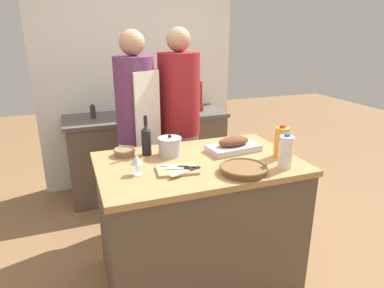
% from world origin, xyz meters
% --- Properties ---
extents(ground_plane, '(12.00, 12.00, 0.00)m').
position_xyz_m(ground_plane, '(0.00, 0.00, 0.00)').
color(ground_plane, '#8E6642').
extents(kitchen_island, '(1.35, 0.86, 0.92)m').
position_xyz_m(kitchen_island, '(0.00, 0.00, 0.46)').
color(kitchen_island, brown).
rests_on(kitchen_island, ground_plane).
extents(back_counter, '(1.73, 0.60, 0.89)m').
position_xyz_m(back_counter, '(0.00, 1.56, 0.45)').
color(back_counter, brown).
rests_on(back_counter, ground_plane).
extents(back_wall, '(2.23, 0.10, 2.55)m').
position_xyz_m(back_wall, '(0.00, 1.91, 1.27)').
color(back_wall, silver).
rests_on(back_wall, ground_plane).
extents(roasting_pan, '(0.40, 0.24, 0.11)m').
position_xyz_m(roasting_pan, '(0.31, 0.10, 0.96)').
color(roasting_pan, '#BCBCC1').
rests_on(roasting_pan, kitchen_island).
extents(wicker_basket, '(0.30, 0.30, 0.05)m').
position_xyz_m(wicker_basket, '(0.19, -0.28, 0.95)').
color(wicker_basket, brown).
rests_on(wicker_basket, kitchen_island).
extents(cutting_board, '(0.27, 0.20, 0.02)m').
position_xyz_m(cutting_board, '(-0.19, -0.12, 0.93)').
color(cutting_board, tan).
rests_on(cutting_board, kitchen_island).
extents(stock_pot, '(0.17, 0.17, 0.15)m').
position_xyz_m(stock_pot, '(-0.15, 0.17, 0.99)').
color(stock_pot, '#B7B7BC').
rests_on(stock_pot, kitchen_island).
extents(mixing_bowl, '(0.15, 0.15, 0.05)m').
position_xyz_m(mixing_bowl, '(-0.45, 0.28, 0.95)').
color(mixing_bowl, '#846647').
rests_on(mixing_bowl, kitchen_island).
extents(juice_jug, '(0.09, 0.09, 0.23)m').
position_xyz_m(juice_jug, '(0.57, -0.11, 1.03)').
color(juice_jug, orange).
rests_on(juice_jug, kitchen_island).
extents(milk_jug, '(0.09, 0.09, 0.23)m').
position_xyz_m(milk_jug, '(0.47, -0.30, 1.03)').
color(milk_jug, white).
rests_on(milk_jug, kitchen_island).
extents(wine_bottle_green, '(0.07, 0.07, 0.28)m').
position_xyz_m(wine_bottle_green, '(-0.30, 0.24, 1.03)').
color(wine_bottle_green, black).
rests_on(wine_bottle_green, kitchen_island).
extents(wine_glass_left, '(0.07, 0.07, 0.13)m').
position_xyz_m(wine_glass_left, '(-0.43, -0.08, 1.01)').
color(wine_glass_left, silver).
rests_on(wine_glass_left, kitchen_island).
extents(knife_chef, '(0.22, 0.10, 0.01)m').
position_xyz_m(knife_chef, '(-0.15, -0.18, 0.94)').
color(knife_chef, '#B7B7BC').
rests_on(knife_chef, cutting_board).
extents(knife_paring, '(0.18, 0.08, 0.01)m').
position_xyz_m(knife_paring, '(-0.16, -0.13, 0.94)').
color(knife_paring, '#B7B7BC').
rests_on(knife_paring, cutting_board).
extents(knife_bread, '(0.17, 0.12, 0.01)m').
position_xyz_m(knife_bread, '(-0.19, -0.09, 0.94)').
color(knife_bread, '#B7B7BC').
rests_on(knife_bread, cutting_board).
extents(stand_mixer, '(0.18, 0.14, 0.33)m').
position_xyz_m(stand_mixer, '(0.55, 1.56, 1.03)').
color(stand_mixer, '#B22323').
rests_on(stand_mixer, back_counter).
extents(condiment_bottle_tall, '(0.05, 0.05, 0.15)m').
position_xyz_m(condiment_bottle_tall, '(-0.55, 1.58, 0.96)').
color(condiment_bottle_tall, '#332D28').
rests_on(condiment_bottle_tall, back_counter).
extents(condiment_bottle_short, '(0.05, 0.05, 0.22)m').
position_xyz_m(condiment_bottle_short, '(-0.16, 1.42, 0.99)').
color(condiment_bottle_short, maroon).
rests_on(condiment_bottle_short, back_counter).
extents(person_cook_aproned, '(0.36, 0.37, 1.77)m').
position_xyz_m(person_cook_aproned, '(-0.26, 0.80, 0.99)').
color(person_cook_aproned, beige).
rests_on(person_cook_aproned, ground_plane).
extents(person_cook_guest, '(0.37, 0.37, 1.79)m').
position_xyz_m(person_cook_guest, '(0.15, 0.87, 0.99)').
color(person_cook_guest, beige).
rests_on(person_cook_guest, ground_plane).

